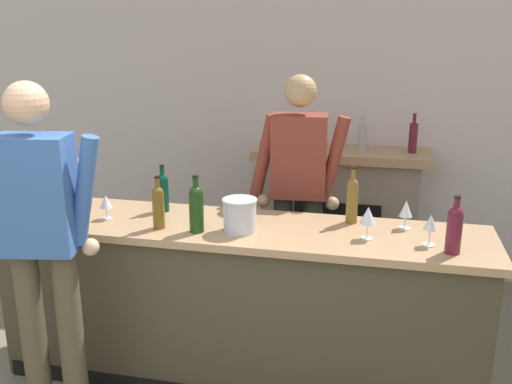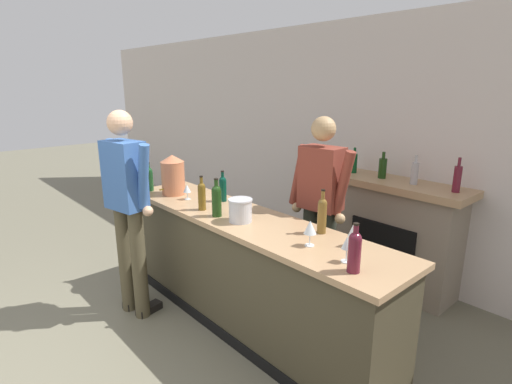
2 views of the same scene
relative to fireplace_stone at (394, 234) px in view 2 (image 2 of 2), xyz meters
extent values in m
cube|color=beige|center=(-0.68, 0.26, 0.79)|extent=(12.00, 0.07, 2.75)
cube|color=#423B29|center=(-0.47, -1.60, -0.10)|extent=(2.81, 0.57, 0.96)
cube|color=tan|center=(-0.47, -1.60, 0.40)|extent=(2.88, 0.64, 0.04)
cube|color=black|center=(-0.47, -1.89, -0.53)|extent=(2.75, 0.01, 0.10)
cube|color=gray|center=(0.00, 0.01, -0.05)|extent=(1.26, 0.44, 1.07)
cube|color=black|center=(0.00, -0.23, -0.18)|extent=(0.69, 0.02, 0.68)
cube|color=tan|center=(0.00, -0.01, 0.52)|extent=(1.42, 0.52, 0.07)
cylinder|color=#0C441E|center=(-0.52, -0.01, 0.66)|extent=(0.07, 0.07, 0.20)
cylinder|color=#0C441E|center=(-0.52, -0.01, 0.80)|extent=(0.03, 0.03, 0.07)
cylinder|color=#183712|center=(-0.18, -0.01, 0.66)|extent=(0.08, 0.08, 0.20)
cylinder|color=#183712|center=(-0.18, -0.01, 0.79)|extent=(0.03, 0.03, 0.07)
cylinder|color=#ABA8AC|center=(0.16, -0.01, 0.66)|extent=(0.07, 0.07, 0.21)
cylinder|color=#ABA8AC|center=(0.16, -0.01, 0.80)|extent=(0.03, 0.03, 0.07)
cylinder|color=maroon|center=(0.55, -0.01, 0.67)|extent=(0.07, 0.07, 0.23)
cylinder|color=maroon|center=(0.55, -0.01, 0.83)|extent=(0.03, 0.03, 0.08)
cylinder|color=#4E4630|center=(-1.21, -2.22, -0.07)|extent=(0.13, 0.13, 1.02)
cube|color=black|center=(-1.22, -2.15, -0.55)|extent=(0.14, 0.25, 0.07)
cylinder|color=#4E4630|center=(-1.41, -2.25, -0.07)|extent=(0.13, 0.13, 1.02)
cube|color=black|center=(-1.42, -2.18, -0.55)|extent=(0.14, 0.25, 0.07)
cube|color=#375FA1|center=(-1.31, -2.23, 0.73)|extent=(0.39, 0.28, 0.59)
cylinder|color=#375FA1|center=(-1.08, -2.17, 0.75)|extent=(0.20, 0.08, 0.57)
sphere|color=#DDA881|center=(-1.09, -2.15, 0.45)|extent=(0.09, 0.09, 0.09)
cylinder|color=#375FA1|center=(-1.54, -2.26, 0.75)|extent=(0.20, 0.08, 0.57)
sphere|color=#DDA881|center=(-1.54, -2.24, 0.45)|extent=(0.09, 0.09, 0.09)
sphere|color=#DDA881|center=(-1.31, -2.23, 1.18)|extent=(0.21, 0.21, 0.21)
cylinder|color=#292D23|center=(-0.31, -0.96, -0.08)|extent=(0.13, 0.13, 1.00)
cube|color=black|center=(-0.30, -1.03, -0.55)|extent=(0.12, 0.25, 0.07)
cylinder|color=#292D23|center=(-0.11, -0.94, -0.08)|extent=(0.13, 0.13, 1.00)
cube|color=black|center=(-0.10, -1.01, -0.55)|extent=(0.12, 0.25, 0.07)
cube|color=brown|center=(-0.21, -0.95, 0.70)|extent=(0.38, 0.25, 0.55)
cylinder|color=brown|center=(-0.44, -0.99, 0.69)|extent=(0.20, 0.08, 0.57)
sphere|color=tan|center=(-0.44, -1.01, 0.39)|extent=(0.09, 0.09, 0.09)
cylinder|color=brown|center=(0.02, -0.95, 0.69)|extent=(0.20, 0.08, 0.57)
sphere|color=tan|center=(0.02, -0.97, 0.39)|extent=(0.09, 0.09, 0.09)
sphere|color=tan|center=(-0.21, -0.95, 1.12)|extent=(0.21, 0.21, 0.21)
cylinder|color=#C9744D|center=(-1.50, -1.66, 0.58)|extent=(0.23, 0.23, 0.33)
cone|color=#C9744D|center=(-1.50, -1.66, 0.78)|extent=(0.23, 0.23, 0.07)
cylinder|color=#B29333|center=(-1.50, -1.79, 0.49)|extent=(0.02, 0.04, 0.02)
cylinder|color=silver|center=(-0.43, -1.68, 0.51)|extent=(0.18, 0.18, 0.17)
cylinder|color=silver|center=(-0.43, -1.68, 0.60)|extent=(0.19, 0.19, 0.01)
cylinder|color=#16421F|center=(-1.79, -1.77, 0.52)|extent=(0.08, 0.08, 0.21)
sphere|color=#16421F|center=(-1.79, -1.77, 0.62)|extent=(0.08, 0.08, 0.08)
cylinder|color=#16421F|center=(-1.79, -1.77, 0.66)|extent=(0.03, 0.03, 0.08)
cylinder|color=black|center=(-1.79, -1.77, 0.71)|extent=(0.04, 0.04, 0.01)
cylinder|color=#083929|center=(-0.98, -1.44, 0.52)|extent=(0.07, 0.07, 0.20)
sphere|color=#083929|center=(-0.98, -1.44, 0.62)|extent=(0.07, 0.07, 0.07)
cylinder|color=#083929|center=(-0.98, -1.44, 0.66)|extent=(0.03, 0.03, 0.08)
cylinder|color=black|center=(-0.98, -1.44, 0.71)|extent=(0.03, 0.03, 0.01)
cylinder|color=brown|center=(-0.89, -1.74, 0.52)|extent=(0.07, 0.07, 0.21)
sphere|color=brown|center=(-0.89, -1.74, 0.63)|extent=(0.06, 0.06, 0.06)
cylinder|color=brown|center=(-0.89, -1.74, 0.67)|extent=(0.03, 0.03, 0.08)
cylinder|color=black|center=(-0.89, -1.74, 0.72)|extent=(0.03, 0.03, 0.01)
cylinder|color=brown|center=(0.17, -1.40, 0.53)|extent=(0.07, 0.07, 0.23)
sphere|color=brown|center=(0.17, -1.40, 0.65)|extent=(0.06, 0.06, 0.06)
cylinder|color=brown|center=(0.17, -1.40, 0.70)|extent=(0.03, 0.03, 0.09)
cylinder|color=black|center=(0.17, -1.40, 0.75)|extent=(0.03, 0.03, 0.01)
cylinder|color=maroon|center=(0.70, -1.76, 0.52)|extent=(0.08, 0.08, 0.21)
sphere|color=maroon|center=(0.70, -1.76, 0.63)|extent=(0.07, 0.07, 0.07)
cylinder|color=maroon|center=(0.70, -1.76, 0.67)|extent=(0.03, 0.03, 0.08)
cylinder|color=black|center=(0.70, -1.76, 0.72)|extent=(0.03, 0.03, 0.01)
cylinder|color=#1B3A13|center=(-0.66, -1.75, 0.53)|extent=(0.08, 0.08, 0.22)
sphere|color=#1B3A13|center=(-0.66, -1.75, 0.64)|extent=(0.08, 0.08, 0.08)
cylinder|color=#1B3A13|center=(-0.66, -1.75, 0.69)|extent=(0.03, 0.03, 0.09)
cylinder|color=black|center=(-0.66, -1.75, 0.74)|extent=(0.04, 0.04, 0.01)
cylinder|color=silver|center=(0.47, -1.44, 0.42)|extent=(0.07, 0.07, 0.01)
cylinder|color=silver|center=(0.47, -1.44, 0.46)|extent=(0.01, 0.01, 0.07)
cone|color=silver|center=(0.47, -1.44, 0.54)|extent=(0.07, 0.07, 0.09)
cylinder|color=silver|center=(0.27, -1.65, 0.42)|extent=(0.07, 0.07, 0.01)
cylinder|color=silver|center=(0.27, -1.65, 0.47)|extent=(0.01, 0.01, 0.08)
cone|color=silver|center=(0.27, -1.65, 0.55)|extent=(0.09, 0.09, 0.09)
cylinder|color=silver|center=(0.59, -1.68, 0.42)|extent=(0.07, 0.07, 0.01)
cylinder|color=silver|center=(0.59, -1.68, 0.47)|extent=(0.01, 0.01, 0.08)
cone|color=silver|center=(0.59, -1.68, 0.55)|extent=(0.07, 0.07, 0.08)
cylinder|color=silver|center=(-1.25, -1.66, 0.42)|extent=(0.06, 0.06, 0.01)
cylinder|color=silver|center=(-1.25, -1.66, 0.46)|extent=(0.01, 0.01, 0.07)
cone|color=silver|center=(-1.25, -1.66, 0.53)|extent=(0.07, 0.07, 0.07)
camera|label=1|loc=(0.32, -4.59, 1.53)|focal=40.00mm
camera|label=2|loc=(1.91, -3.61, 1.49)|focal=28.00mm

